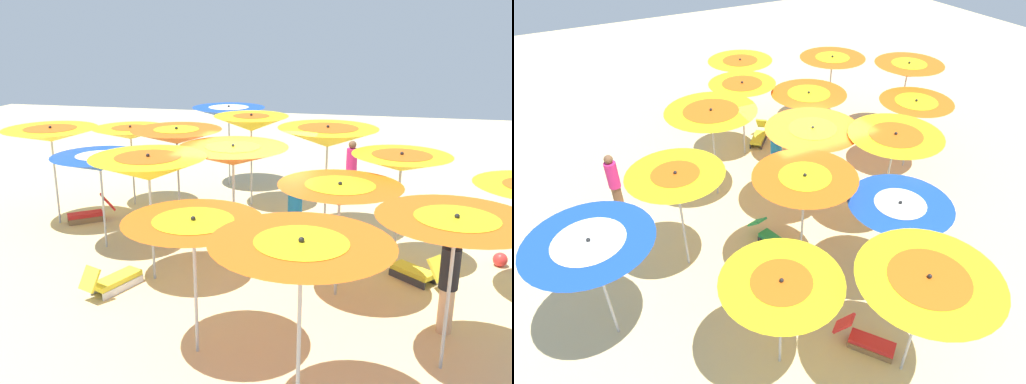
# 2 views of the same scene
# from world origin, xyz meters

# --- Properties ---
(ground) EXTENTS (39.46, 39.46, 0.04)m
(ground) POSITION_xyz_m (0.00, 0.00, -0.02)
(ground) COLOR beige
(beach_umbrella_0) EXTENTS (2.21, 2.21, 2.44)m
(beach_umbrella_0) POSITION_xyz_m (-5.08, 0.99, 2.23)
(beach_umbrella_0) COLOR #B2B2B7
(beach_umbrella_0) RESTS_ON ground
(beach_umbrella_1) EXTENTS (2.03, 2.03, 2.14)m
(beach_umbrella_1) POSITION_xyz_m (-3.24, -0.16, 1.91)
(beach_umbrella_1) COLOR #B2B2B7
(beach_umbrella_1) RESTS_ON ground
(beach_umbrella_2) EXTENTS (2.15, 2.15, 2.49)m
(beach_umbrella_2) POSITION_xyz_m (-1.57, -1.44, 2.21)
(beach_umbrella_2) COLOR #B2B2B7
(beach_umbrella_2) RESTS_ON ground
(beach_umbrella_3) EXTENTS (2.02, 2.02, 2.16)m
(beach_umbrella_3) POSITION_xyz_m (0.02, -3.66, 1.95)
(beach_umbrella_3) COLOR #B2B2B7
(beach_umbrella_3) RESTS_ON ground
(beach_umbrella_4) EXTENTS (2.12, 2.12, 2.47)m
(beach_umbrella_4) POSITION_xyz_m (1.72, -4.89, 2.20)
(beach_umbrella_4) COLOR #B2B2B7
(beach_umbrella_4) RESTS_ON ground
(beach_umbrella_5) EXTENTS (1.99, 1.99, 2.18)m
(beach_umbrella_5) POSITION_xyz_m (-3.91, 2.83, 1.97)
(beach_umbrella_5) COLOR #B2B2B7
(beach_umbrella_5) RESTS_ON ground
(beach_umbrella_6) EXTENTS (2.10, 2.10, 2.49)m
(beach_umbrella_6) POSITION_xyz_m (-2.02, 1.24, 2.27)
(beach_umbrella_6) COLOR #B2B2B7
(beach_umbrella_6) RESTS_ON ground
(beach_umbrella_7) EXTENTS (2.26, 2.26, 2.43)m
(beach_umbrella_7) POSITION_xyz_m (-0.35, -0.02, 2.18)
(beach_umbrella_7) COLOR #B2B2B7
(beach_umbrella_7) RESTS_ON ground
(beach_umbrella_8) EXTENTS (2.18, 2.18, 2.15)m
(beach_umbrella_8) POSITION_xyz_m (1.91, -1.36, 1.91)
(beach_umbrella_8) COLOR #B2B2B7
(beach_umbrella_8) RESTS_ON ground
(beach_umbrella_9) EXTENTS (2.15, 2.15, 2.35)m
(beach_umbrella_9) POSITION_xyz_m (3.57, -3.32, 2.12)
(beach_umbrella_9) COLOR #B2B2B7
(beach_umbrella_9) RESTS_ON ground
(beach_umbrella_10) EXTENTS (2.16, 2.16, 2.44)m
(beach_umbrella_10) POSITION_xyz_m (-1.87, 5.28, 2.21)
(beach_umbrella_10) COLOR #B2B2B7
(beach_umbrella_10) RESTS_ON ground
(beach_umbrella_11) EXTENTS (1.97, 1.97, 2.51)m
(beach_umbrella_11) POSITION_xyz_m (-0.76, 3.44, 2.25)
(beach_umbrella_11) COLOR #B2B2B7
(beach_umbrella_11) RESTS_ON ground
(beach_umbrella_12) EXTENTS (2.29, 2.29, 2.56)m
(beach_umbrella_12) POSITION_xyz_m (1.39, 1.81, 2.29)
(beach_umbrella_12) COLOR #B2B2B7
(beach_umbrella_12) RESTS_ON ground
(beach_umbrella_13) EXTENTS (1.94, 1.94, 2.37)m
(beach_umbrella_13) POSITION_xyz_m (2.97, 0.23, 2.16)
(beach_umbrella_13) COLOR #B2B2B7
(beach_umbrella_13) RESTS_ON ground
(lounger_0) EXTENTS (1.09, 1.01, 0.64)m
(lounger_0) POSITION_xyz_m (3.39, -0.50, 0.21)
(lounger_0) COLOR #333338
(lounger_0) RESTS_ON ground
(lounger_1) EXTENTS (0.81, 1.27, 0.63)m
(lounger_1) POSITION_xyz_m (-2.13, -2.08, 0.20)
(lounger_1) COLOR silver
(lounger_1) RESTS_ON ground
(lounger_2) EXTENTS (1.36, 0.66, 0.57)m
(lounger_2) POSITION_xyz_m (-1.17, 1.48, 0.20)
(lounger_2) COLOR #333338
(lounger_2) RESTS_ON ground
(lounger_3) EXTENTS (1.11, 0.94, 0.67)m
(lounger_3) POSITION_xyz_m (-4.42, 1.28, 0.21)
(lounger_3) COLOR olive
(lounger_3) RESTS_ON ground
(beachgoer_0) EXTENTS (0.30, 0.30, 1.78)m
(beachgoer_0) POSITION_xyz_m (0.90, 0.26, 0.94)
(beachgoer_0) COLOR #D8A87F
(beachgoer_0) RESTS_ON ground
(beachgoer_1) EXTENTS (0.30, 0.30, 1.65)m
(beachgoer_1) POSITION_xyz_m (3.71, -2.28, 0.86)
(beachgoer_1) COLOR #D8A87F
(beachgoer_1) RESTS_ON ground
(beachgoer_2) EXTENTS (0.30, 0.30, 1.71)m
(beachgoer_2) POSITION_xyz_m (1.85, 4.36, 0.90)
(beachgoer_2) COLOR brown
(beachgoer_2) RESTS_ON ground
(beach_ball) EXTENTS (0.29, 0.29, 0.29)m
(beach_ball) POSITION_xyz_m (5.09, 0.60, 0.15)
(beach_ball) COLOR red
(beach_ball) RESTS_ON ground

